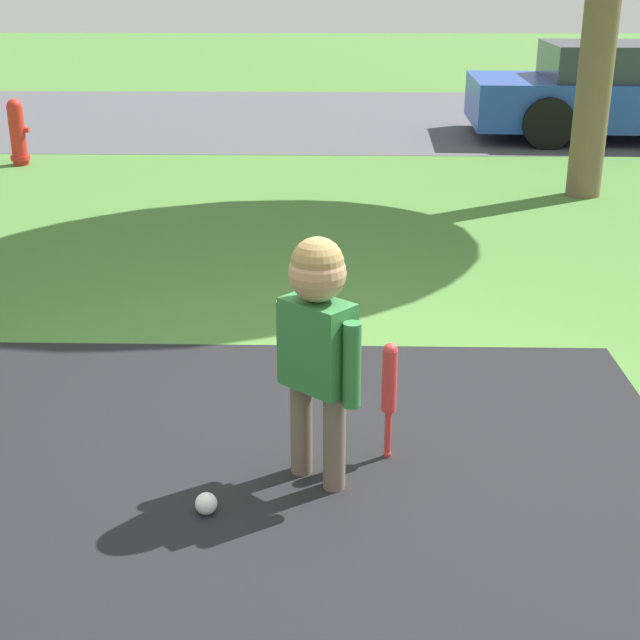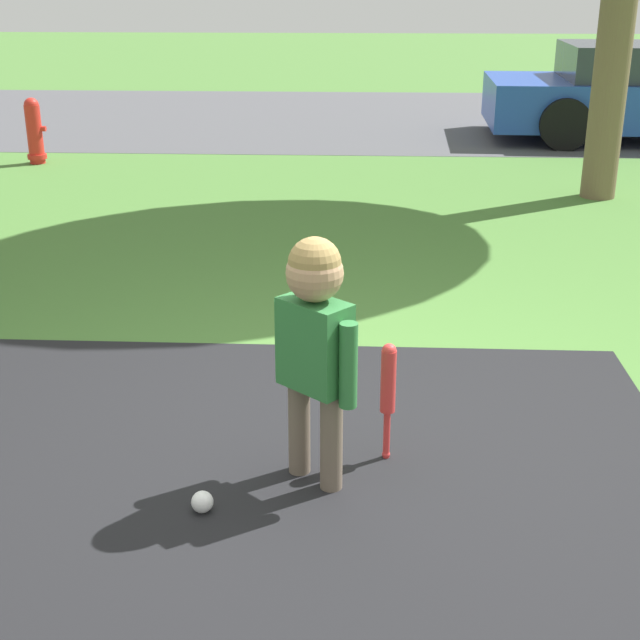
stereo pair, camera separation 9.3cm
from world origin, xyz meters
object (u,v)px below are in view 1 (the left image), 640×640
at_px(child, 317,328).
at_px(sports_ball, 206,504).
at_px(fire_hydrant, 18,133).
at_px(baseball_bat, 389,385).

xyz_separation_m(child, sports_ball, (-0.43, -0.26, -0.64)).
bearing_deg(child, fire_hydrant, 159.04).
relative_size(baseball_bat, fire_hydrant, 0.75).
relative_size(sports_ball, fire_hydrant, 0.12).
height_order(baseball_bat, fire_hydrant, fire_hydrant).
height_order(child, sports_ball, child).
distance_m(baseball_bat, fire_hydrant, 7.36).
bearing_deg(baseball_bat, child, -147.08).
distance_m(baseball_bat, sports_ball, 0.91).
distance_m(child, fire_hydrant, 7.39).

